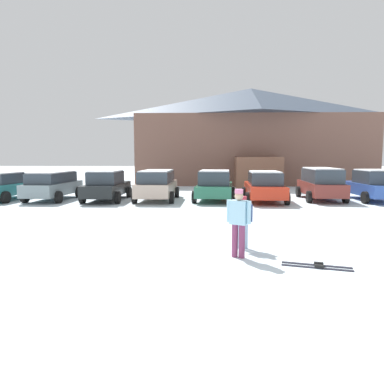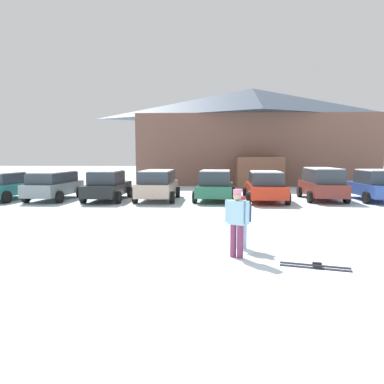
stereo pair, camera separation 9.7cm
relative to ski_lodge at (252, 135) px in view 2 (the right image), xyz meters
name	(u,v)px [view 2 (the right image)]	position (x,y,z in m)	size (l,w,h in m)	color
ground	(180,305)	(-4.92, -26.76, -4.38)	(160.00, 160.00, 0.00)	silver
ski_lodge	(252,135)	(0.00, 0.00, 0.00)	(20.72, 10.75, 8.65)	brown
parked_teal_hatchback	(4,186)	(-15.70, -13.42, -3.58)	(2.53, 4.29, 1.57)	teal
parked_grey_wagon	(54,185)	(-12.91, -13.30, -3.51)	(2.26, 4.26, 1.60)	gray
parked_black_sedan	(108,185)	(-9.85, -13.39, -3.54)	(2.12, 4.38, 1.68)	black
parked_beige_suv	(158,184)	(-7.06, -13.27, -3.47)	(2.29, 4.37, 1.69)	tan
parked_green_coupe	(215,185)	(-3.83, -13.19, -3.54)	(2.55, 4.50, 1.69)	#24654A
parked_red_sedan	(265,186)	(-1.14, -13.51, -3.55)	(2.40, 4.76, 1.65)	red
parked_maroon_van	(322,183)	(2.15, -12.88, -3.42)	(2.32, 4.44, 1.81)	maroon
parked_blue_hatchback	(375,185)	(4.95, -13.15, -3.52)	(2.26, 4.26, 1.73)	#2F50A7
skier_teen_in_navy_coat	(242,219)	(-3.51, -23.26, -3.59)	(0.51, 0.27, 1.41)	#98B5D2
skier_adult_in_blue_parka	(237,219)	(-3.73, -24.06, -3.44)	(0.56, 0.40, 1.67)	#763256
pair_of_skis	(315,266)	(-2.04, -24.75, -4.36)	(1.53, 0.69, 0.08)	#20212C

